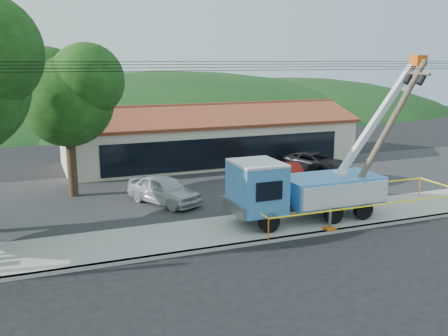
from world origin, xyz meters
name	(u,v)px	position (x,y,z in m)	size (l,w,h in m)	color
ground	(283,261)	(0.00, 0.00, 0.00)	(120.00, 120.00, 0.00)	black
curb	(261,242)	(0.00, 2.10, 0.07)	(60.00, 0.25, 0.15)	#9A9790
sidewalk	(243,229)	(0.00, 4.00, 0.07)	(60.00, 4.00, 0.15)	#9A9790
parking_lot	(192,190)	(0.00, 12.00, 0.05)	(60.00, 12.00, 0.10)	#28282B
strip_mall	(209,138)	(4.00, 19.98, 1.88)	(22.50, 8.53, 4.67)	beige
tree_lot	(67,92)	(-7.00, 13.00, 6.21)	(6.30, 5.60, 8.94)	#332316
hill_center	(167,115)	(10.00, 55.00, 0.00)	(89.60, 64.00, 32.00)	#173513
hill_east	(286,110)	(30.00, 55.00, 0.00)	(72.80, 52.00, 26.00)	#173513
utility_truck	(302,187)	(3.20, 4.05, 1.80)	(10.49, 4.20, 8.04)	black
leaning_pole	(386,131)	(7.53, 3.39, 4.45)	(4.97, 1.70, 7.94)	brown
caution_tape	(355,200)	(6.18, 3.75, 0.94)	(11.81, 3.65, 1.05)	#F45D0D
car_silver	(165,205)	(-2.42, 9.48, 0.00)	(1.88, 4.66, 1.59)	#B7BABE
car_red	(288,187)	(6.01, 10.54, 0.00)	(1.48, 4.26, 1.40)	maroon
car_dark	(314,172)	(9.81, 13.57, 0.00)	(2.26, 4.89, 1.36)	black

